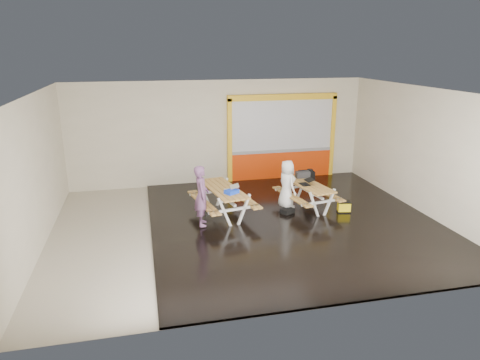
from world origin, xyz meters
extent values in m
cube|color=#BBB29F|center=(0.00, 0.00, -0.01)|extent=(10.00, 8.00, 0.01)
cube|color=white|center=(0.00, 0.00, 3.50)|extent=(10.00, 8.00, 0.01)
cube|color=beige|center=(0.00, 4.00, 1.75)|extent=(10.00, 0.01, 3.50)
cube|color=beige|center=(0.00, -4.00, 1.75)|extent=(10.00, 0.01, 3.50)
cube|color=beige|center=(-5.00, 0.00, 1.75)|extent=(0.01, 8.00, 3.50)
cube|color=beige|center=(5.00, 0.00, 1.75)|extent=(0.01, 8.00, 3.50)
cube|color=black|center=(1.25, 0.00, 0.03)|extent=(7.50, 7.98, 0.05)
cube|color=#E23807|center=(2.20, 3.93, 0.50)|extent=(3.60, 0.12, 1.00)
cube|color=gray|center=(2.20, 3.93, 1.03)|extent=(3.60, 0.14, 0.10)
cube|color=silver|center=(2.20, 3.94, 1.94)|extent=(3.60, 0.08, 1.72)
cube|color=yellow|center=(0.33, 3.92, 1.45)|extent=(0.14, 0.16, 2.90)
cube|color=yellow|center=(4.07, 3.92, 1.45)|extent=(0.14, 0.16, 2.90)
cube|color=yellow|center=(2.20, 3.92, 2.90)|extent=(3.88, 0.16, 0.20)
cube|color=tan|center=(-0.79, 0.75, 0.81)|extent=(0.51, 2.08, 0.04)
cube|color=tan|center=(-0.64, 0.77, 0.81)|extent=(0.51, 2.08, 0.04)
cube|color=tan|center=(-0.50, 0.80, 0.81)|extent=(0.51, 2.08, 0.04)
cube|color=tan|center=(-0.35, 0.83, 0.81)|extent=(0.51, 2.08, 0.04)
cube|color=tan|center=(-0.21, 0.86, 0.81)|extent=(0.51, 2.08, 0.04)
cube|color=white|center=(-0.62, -0.03, 0.44)|extent=(0.39, 0.13, 0.84)
cube|color=white|center=(-0.09, 0.07, 0.44)|extent=(0.39, 0.13, 0.84)
cube|color=white|center=(-0.35, 0.02, 0.49)|extent=(1.42, 0.32, 0.06)
cube|color=white|center=(-0.35, 0.02, 0.76)|extent=(0.70, 0.19, 0.06)
cube|color=white|center=(-0.91, 1.53, 0.44)|extent=(0.39, 0.13, 0.84)
cube|color=white|center=(-0.37, 1.63, 0.44)|extent=(0.39, 0.13, 0.84)
cube|color=white|center=(-0.64, 1.58, 0.49)|extent=(1.42, 0.32, 0.06)
cube|color=white|center=(-0.64, 1.58, 0.76)|extent=(0.70, 0.19, 0.06)
cube|color=white|center=(-0.50, 0.80, 0.60)|extent=(0.37, 1.70, 0.06)
cube|color=tan|center=(-1.13, 0.68, 0.50)|extent=(0.50, 2.08, 0.04)
cube|color=tan|center=(-0.99, 0.71, 0.50)|extent=(0.50, 2.08, 0.04)
cube|color=tan|center=(0.00, 0.89, 0.50)|extent=(0.50, 2.08, 0.04)
cube|color=tan|center=(0.14, 0.92, 0.50)|extent=(0.50, 2.08, 0.04)
cube|color=tan|center=(1.72, 0.79, 0.75)|extent=(0.48, 1.90, 0.04)
cube|color=tan|center=(1.86, 0.82, 0.75)|extent=(0.48, 1.90, 0.04)
cube|color=tan|center=(1.99, 0.84, 0.75)|extent=(0.48, 1.90, 0.04)
cube|color=tan|center=(2.12, 0.87, 0.75)|extent=(0.48, 1.90, 0.04)
cube|color=tan|center=(2.26, 0.89, 0.75)|extent=(0.48, 1.90, 0.04)
cube|color=white|center=(1.88, 0.08, 0.41)|extent=(0.36, 0.12, 0.77)
cube|color=white|center=(2.37, 0.18, 0.41)|extent=(0.36, 0.12, 0.77)
cube|color=white|center=(2.13, 0.13, 0.45)|extent=(1.30, 0.31, 0.06)
cube|color=white|center=(2.13, 0.13, 0.70)|extent=(0.64, 0.18, 0.06)
cube|color=white|center=(1.61, 1.51, 0.41)|extent=(0.36, 0.12, 0.77)
cube|color=white|center=(2.09, 1.60, 0.41)|extent=(0.36, 0.12, 0.77)
cube|color=white|center=(1.85, 1.56, 0.45)|extent=(1.30, 0.31, 0.06)
cube|color=white|center=(1.85, 1.56, 0.70)|extent=(0.64, 0.18, 0.06)
cube|color=white|center=(1.99, 0.84, 0.56)|extent=(0.36, 1.55, 0.06)
cube|color=tan|center=(1.41, 0.73, 0.46)|extent=(0.48, 1.90, 0.04)
cube|color=tan|center=(1.54, 0.75, 0.46)|extent=(0.48, 1.90, 0.04)
cube|color=tan|center=(2.44, 0.93, 0.46)|extent=(0.48, 1.90, 0.04)
cube|color=tan|center=(2.57, 0.96, 0.46)|extent=(0.48, 1.90, 0.04)
imported|color=#754974|center=(-1.18, 0.19, 0.87)|extent=(0.43, 0.61, 1.59)
imported|color=white|center=(1.35, 0.85, 0.80)|extent=(0.58, 0.76, 1.38)
cube|color=silver|center=(-0.40, 0.50, 0.84)|extent=(0.29, 0.38, 0.02)
cube|color=silver|center=(-0.25, 0.48, 0.97)|extent=(0.27, 0.38, 0.07)
cube|color=silver|center=(-0.25, 0.48, 0.97)|extent=(0.23, 0.33, 0.06)
cube|color=black|center=(1.87, 0.80, 0.78)|extent=(0.27, 0.36, 0.02)
cube|color=black|center=(2.02, 0.82, 0.89)|extent=(0.25, 0.35, 0.07)
cube|color=silver|center=(2.01, 0.82, 0.89)|extent=(0.22, 0.31, 0.05)
cube|color=blue|center=(-0.36, 0.30, 0.88)|extent=(0.42, 0.38, 0.10)
cube|color=black|center=(2.06, 1.48, 0.86)|extent=(0.41, 0.21, 0.19)
cylinder|color=black|center=(2.06, 1.48, 0.99)|extent=(0.31, 0.03, 0.02)
cube|color=black|center=(2.39, 1.71, 0.67)|extent=(0.30, 0.21, 0.40)
cylinder|color=black|center=(2.39, 1.71, 0.89)|extent=(0.20, 0.20, 0.10)
cube|color=black|center=(1.28, 0.54, 0.12)|extent=(0.43, 0.40, 0.13)
cube|color=black|center=(2.86, 0.26, 0.07)|extent=(0.40, 0.30, 0.04)
cube|color=yellow|center=(2.86, 0.26, 0.20)|extent=(0.38, 0.28, 0.27)
cube|color=black|center=(2.86, 0.26, 0.35)|extent=(0.40, 0.30, 0.03)
camera|label=1|loc=(-2.58, -10.35, 4.51)|focal=32.68mm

